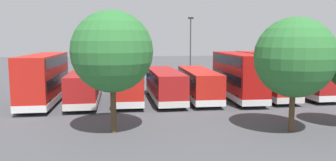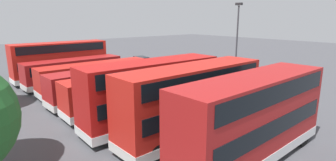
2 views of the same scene
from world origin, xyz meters
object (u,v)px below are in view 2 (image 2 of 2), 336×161
Objects in this scene: bus_single_deck_seventh at (74,71)px; lamp_post_tall at (237,41)px; bus_double_decker_near_end at (253,116)px; car_hatchback_silver at (142,61)px; bus_double_decker_third at (153,91)px; bus_double_decker_second at (193,99)px; bus_single_deck_fourth at (126,91)px; bus_single_deck_sixth at (96,76)px; car_small_green at (192,71)px; bus_single_deck_fifth at (105,83)px; bus_double_decker_far_end at (61,60)px.

lamp_post_tall is at bearing -135.39° from bus_single_deck_seventh.
bus_double_decker_near_end is 30.23m from car_hatchback_silver.
bus_double_decker_third is at bearing 8.11° from bus_double_decker_near_end.
bus_double_decker_near_end is 2.25× the size of car_hatchback_silver.
bus_single_deck_fourth is (7.07, 0.54, -0.83)m from bus_double_decker_second.
bus_double_decker_near_end is 0.92× the size of bus_single_deck_sixth.
bus_double_decker_third is 13.03m from lamp_post_tall.
bus_double_decker_near_end is at bearing -179.72° from bus_single_deck_sixth.
lamp_post_tall is at bearing -79.51° from bus_double_decker_third.
car_small_green is at bearing -44.81° from bus_double_decker_second.
car_small_green is (2.39, -13.37, -0.92)m from bus_single_deck_fifth.
bus_single_deck_fifth and bus_single_deck_sixth have the same top height.
bus_single_deck_fourth is 6.88m from bus_single_deck_sixth.
bus_single_deck_fourth is at bearing -179.48° from bus_double_decker_far_end.
bus_single_deck_seventh is (10.88, 0.00, 0.00)m from bus_single_deck_fourth.
bus_double_decker_far_end is at bearing 2.07° from bus_double_decker_near_end.
bus_single_deck_fifth reaches higher than car_hatchback_silver.
bus_single_deck_sixth is at bearing -0.70° from bus_double_decker_second.
bus_double_decker_third is 0.94× the size of bus_double_decker_far_end.
bus_double_decker_third reaches higher than bus_single_deck_fifth.
bus_double_decker_near_end is 0.96× the size of bus_double_decker_far_end.
bus_double_decker_near_end is 21.08m from car_small_green.
bus_double_decker_second is at bearing -178.23° from bus_double_decker_far_end.
bus_double_decker_second is 0.93× the size of bus_single_deck_sixth.
bus_double_decker_far_end is at bearing 98.63° from car_hatchback_silver.
bus_single_deck_sixth is at bearing -170.06° from bus_single_deck_seventh.
bus_double_decker_third and bus_double_decker_far_end have the same top height.
bus_single_deck_sixth is 14.76m from lamp_post_tall.
bus_double_decker_near_end reaches higher than bus_single_deck_seventh.
bus_double_decker_third reaches higher than car_small_green.
bus_double_decker_second is 13.94m from bus_single_deck_sixth.
bus_single_deck_seventh is at bearing -177.95° from bus_double_decker_far_end.
bus_double_decker_third is at bearing 125.59° from car_small_green.
bus_single_deck_fourth is 20.97m from car_hatchback_silver.
lamp_post_tall reaches higher than car_small_green.
bus_double_decker_second is at bearing 135.19° from car_small_green.
bus_single_deck_fifth is (14.51, 0.89, -0.83)m from bus_double_decker_near_end.
bus_double_decker_near_end is at bearing 129.69° from lamp_post_tall.
bus_single_deck_seventh is at bearing 68.89° from car_small_green.
bus_double_decker_far_end is at bearing 2.05° from bus_single_deck_seventh.
lamp_post_tall is (-7.35, 0.97, 4.41)m from car_small_green.
bus_single_deck_seventh is (7.52, -0.09, 0.00)m from bus_single_deck_fifth.
car_small_green is at bearing -54.41° from bus_double_decker_third.
bus_double_decker_second is 1.02× the size of bus_single_deck_fifth.
bus_single_deck_sixth is at bearing 53.97° from lamp_post_tall.
car_hatchback_silver is at bearing 1.94° from car_small_green.
bus_double_decker_second is 0.97× the size of bus_double_decker_far_end.
lamp_post_tall reaches higher than bus_double_decker_third.
car_hatchback_silver is (27.64, -12.12, -1.75)m from bus_double_decker_near_end.
bus_double_decker_near_end and bus_double_decker_far_end have the same top height.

